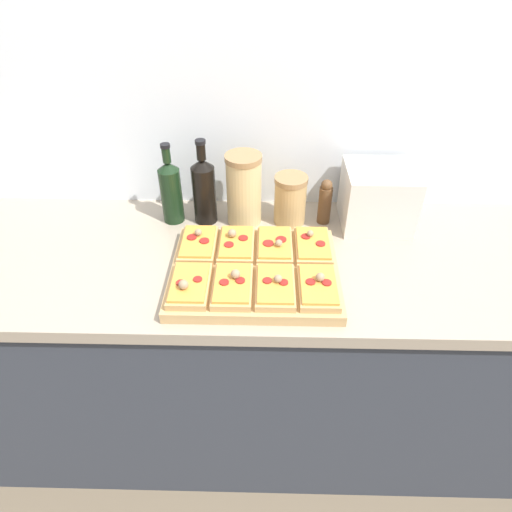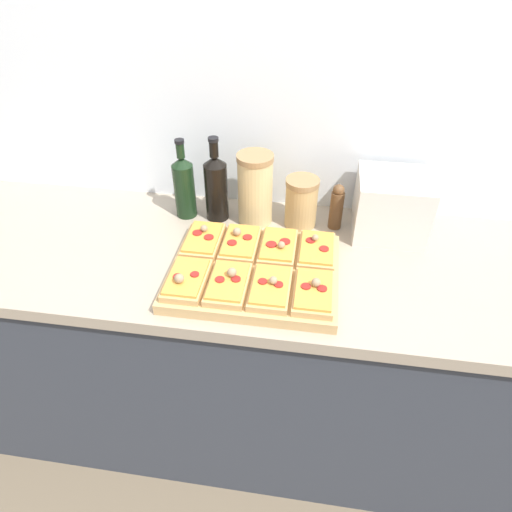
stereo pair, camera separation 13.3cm
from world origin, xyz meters
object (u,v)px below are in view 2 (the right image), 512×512
(cutting_board, at_px, (254,272))
(grain_jar_tall, at_px, (255,189))
(olive_oil_bottle, at_px, (184,186))
(pepper_mill, at_px, (337,207))
(wine_bottle, at_px, (216,187))
(grain_jar_short, at_px, (301,202))
(toaster_oven, at_px, (391,206))

(cutting_board, xyz_separation_m, grain_jar_tall, (-0.04, 0.30, 0.11))
(olive_oil_bottle, xyz_separation_m, grain_jar_tall, (0.24, 0.00, 0.01))
(grain_jar_tall, relative_size, pepper_mill, 1.52)
(cutting_board, bearing_deg, pepper_mill, 52.49)
(cutting_board, height_order, wine_bottle, wine_bottle)
(wine_bottle, distance_m, grain_jar_short, 0.29)
(wine_bottle, bearing_deg, cutting_board, -59.46)
(grain_jar_tall, bearing_deg, pepper_mill, 0.00)
(grain_jar_tall, xyz_separation_m, toaster_oven, (0.44, -0.00, -0.02))
(grain_jar_tall, bearing_deg, olive_oil_bottle, 180.00)
(toaster_oven, bearing_deg, olive_oil_bottle, 179.84)
(grain_jar_tall, bearing_deg, cutting_board, -81.75)
(toaster_oven, bearing_deg, pepper_mill, 179.36)
(cutting_board, xyz_separation_m, olive_oil_bottle, (-0.29, 0.30, 0.10))
(olive_oil_bottle, xyz_separation_m, pepper_mill, (0.51, 0.00, -0.04))
(cutting_board, distance_m, grain_jar_tall, 0.32)
(pepper_mill, relative_size, toaster_oven, 0.64)
(cutting_board, relative_size, grain_jar_tall, 1.98)
(cutting_board, height_order, olive_oil_bottle, olive_oil_bottle)
(olive_oil_bottle, distance_m, wine_bottle, 0.11)
(wine_bottle, height_order, toaster_oven, wine_bottle)
(grain_jar_short, xyz_separation_m, toaster_oven, (0.29, -0.00, 0.02))
(cutting_board, bearing_deg, wine_bottle, 120.54)
(olive_oil_bottle, relative_size, toaster_oven, 1.11)
(toaster_oven, bearing_deg, cutting_board, -143.57)
(cutting_board, distance_m, toaster_oven, 0.50)
(grain_jar_short, height_order, toaster_oven, toaster_oven)
(olive_oil_bottle, distance_m, grain_jar_short, 0.40)
(wine_bottle, distance_m, toaster_oven, 0.58)
(pepper_mill, height_order, toaster_oven, toaster_oven)
(olive_oil_bottle, relative_size, pepper_mill, 1.74)
(cutting_board, relative_size, toaster_oven, 1.93)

